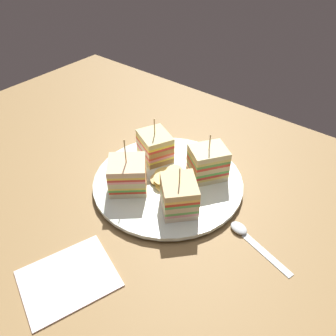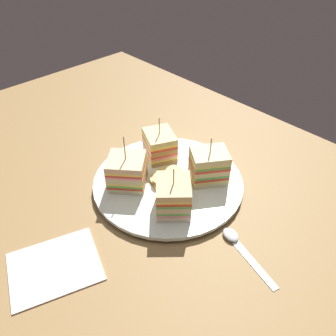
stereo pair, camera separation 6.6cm
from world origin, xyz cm
name	(u,v)px [view 1 (the left image)]	position (x,y,z in cm)	size (l,w,h in cm)	color
ground_plane	(168,188)	(0.00, 0.00, -0.90)	(129.19, 76.41, 1.80)	olive
plate	(168,182)	(0.00, 0.00, 0.83)	(29.69, 29.69, 1.37)	white
sandwich_wedge_0	(155,146)	(6.76, -4.06, 4.28)	(8.72, 8.13, 9.58)	beige
sandwich_wedge_1	(128,175)	(4.62, 6.40, 4.40)	(9.48, 9.44, 11.09)	beige
sandwich_wedge_2	(179,195)	(-6.30, 4.74, 4.40)	(9.12, 9.06, 9.29)	beige
sandwich_wedge_3	(208,163)	(-5.26, -5.89, 4.64)	(8.57, 8.90, 9.80)	beige
chip_pile	(166,176)	(-0.16, 0.70, 2.84)	(7.48, 7.29, 3.58)	#E4C770
spoon	(246,235)	(-18.74, 1.95, 0.39)	(13.04, 5.22, 1.00)	silver
napkin	(68,278)	(-1.59, 26.27, 0.25)	(11.16, 13.69, 0.50)	silver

